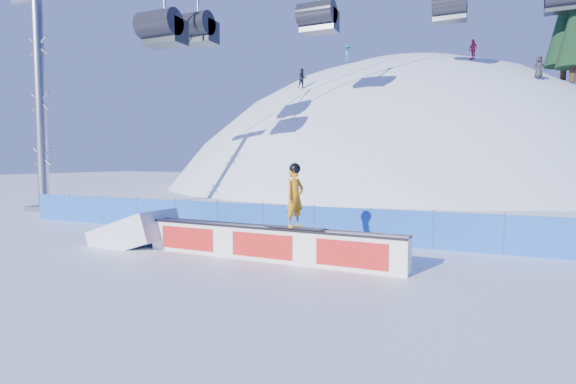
% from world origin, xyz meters
% --- Properties ---
extents(ground, '(160.00, 160.00, 0.00)m').
position_xyz_m(ground, '(0.00, 0.00, 0.00)').
color(ground, white).
rests_on(ground, ground).
extents(snow_hill, '(64.00, 64.00, 64.00)m').
position_xyz_m(snow_hill, '(0.00, 42.00, -18.00)').
color(snow_hill, white).
rests_on(snow_hill, ground).
extents(safety_fence, '(22.05, 0.05, 1.30)m').
position_xyz_m(safety_fence, '(0.00, 4.50, 0.60)').
color(safety_fence, blue).
rests_on(safety_fence, ground).
extents(rail_box, '(7.99, 0.88, 0.96)m').
position_xyz_m(rail_box, '(2.88, 1.03, 0.47)').
color(rail_box, white).
rests_on(rail_box, ground).
extents(snow_ramp, '(2.77, 1.80, 1.69)m').
position_xyz_m(snow_ramp, '(-2.10, 1.23, 0.00)').
color(snow_ramp, white).
rests_on(snow_ramp, ground).
extents(snowboarder, '(1.71, 0.70, 1.78)m').
position_xyz_m(snowboarder, '(3.77, 0.99, 1.83)').
color(snowboarder, black).
rests_on(snowboarder, rail_box).
extents(distant_skiers, '(19.17, 7.75, 4.93)m').
position_xyz_m(distant_skiers, '(0.88, 30.18, 11.44)').
color(distant_skiers, black).
rests_on(distant_skiers, ground).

